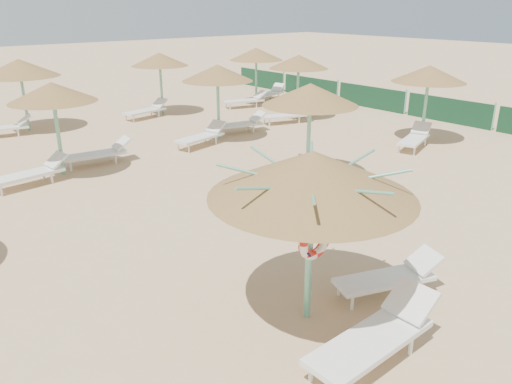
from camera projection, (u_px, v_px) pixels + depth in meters
ground at (319, 306)px, 8.17m from camera, size 120.00×120.00×0.00m
main_palapa at (312, 175)px, 7.09m from camera, size 3.03×3.03×2.72m
lounger_main_a at (377, 335)px, 6.85m from camera, size 2.21×0.70×0.80m
lounger_main_b at (391, 276)px, 8.44m from camera, size 1.93×1.16×0.67m
palapa_field at (140, 79)px, 16.60m from camera, size 20.55×13.78×2.72m
windbreak_fence at (372, 97)px, 23.52m from camera, size 0.08×19.84×1.10m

